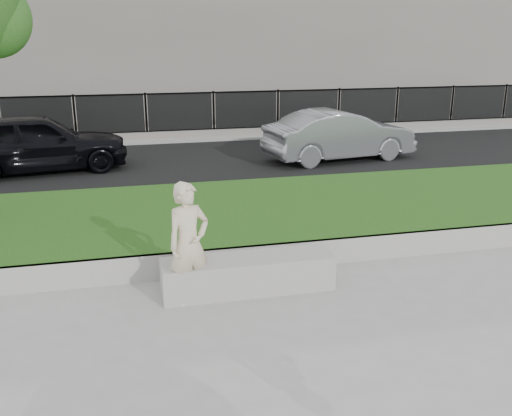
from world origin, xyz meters
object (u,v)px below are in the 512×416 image
object	(u,v)px
man	(189,244)
car_dark	(37,143)
book	(192,260)
stone_bench	(248,274)
car_silver	(340,135)

from	to	relation	value
man	car_dark	bearing A→B (deg)	85.46
book	car_dark	world-z (taller)	car_dark
stone_bench	man	xyz separation A→B (m)	(-0.82, -0.15, 0.58)
book	car_dark	bearing A→B (deg)	86.24
stone_bench	car_silver	distance (m)	8.73
stone_bench	book	xyz separation A→B (m)	(-0.75, 0.06, 0.26)
stone_bench	car_dark	world-z (taller)	car_dark
book	car_silver	distance (m)	9.07
car_dark	car_silver	world-z (taller)	car_dark
stone_bench	book	size ratio (longest dim) A/B	9.82
car_silver	stone_bench	bearing A→B (deg)	141.14
car_silver	book	bearing A→B (deg)	136.81
stone_bench	car_silver	bearing A→B (deg)	60.26
car_silver	car_dark	bearing A→B (deg)	77.88
car_dark	stone_bench	bearing A→B (deg)	-164.91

